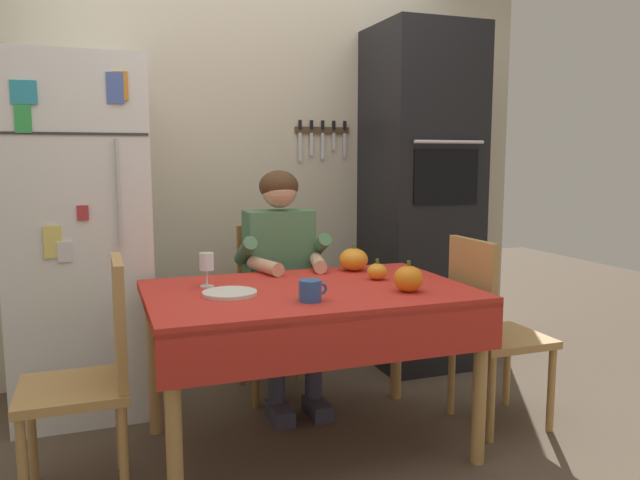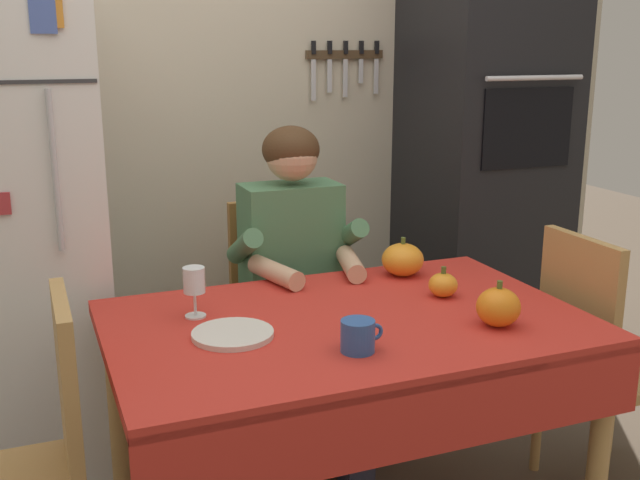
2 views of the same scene
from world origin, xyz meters
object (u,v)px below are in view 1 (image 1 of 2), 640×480
Objects in this scene: chair_behind_person at (273,300)px; seated_person at (283,266)px; refrigerator at (80,238)px; pumpkin_medium at (353,259)px; wall_oven at (420,199)px; pumpkin_small at (377,271)px; dining_table at (310,308)px; serving_tray at (230,293)px; wine_glass at (207,263)px; pumpkin_large at (408,279)px; coffee_mug at (310,291)px; chair_right_side at (488,324)px; chair_left_side at (94,367)px.

seated_person is (-0.00, -0.19, 0.23)m from chair_behind_person.
refrigerator is 12.22× the size of pumpkin_medium.
pumpkin_small is at bearing -129.39° from wall_oven.
wall_oven is at bearing 41.31° from dining_table.
seated_person reaches higher than dining_table.
chair_behind_person is 4.06× the size of serving_tray.
pumpkin_medium is at bearing 10.77° from wine_glass.
seated_person is at bearing 40.68° from wine_glass.
refrigerator is 18.02× the size of pumpkin_small.
pumpkin_large is at bearing -26.82° from dining_table.
pumpkin_large reaches higher than coffee_mug.
chair_behind_person reaches higher than dining_table.
refrigerator is 1.41m from pumpkin_medium.
chair_right_side is 0.73m from pumpkin_medium.
pumpkin_small is (0.78, -0.11, -0.07)m from wine_glass.
serving_tray is (-0.41, -0.79, 0.24)m from chair_behind_person.
chair_behind_person is at bearing 41.73° from chair_left_side.
wall_oven is at bearing 1.14° from refrigerator.
pumpkin_small is (-0.01, 0.29, -0.02)m from pumpkin_large.
chair_right_side is at bearing 0.41° from chair_left_side.
pumpkin_small is (0.31, -0.51, 0.04)m from seated_person.
seated_person is 1.19m from chair_left_side.
wall_oven is 1.14m from chair_behind_person.
wall_oven is at bearing 50.61° from pumpkin_small.
refrigerator is 1.32m from dining_table.
chair_behind_person is 0.92m from serving_tray.
wine_glass is at bearing 129.52° from coffee_mug.
chair_right_side is (0.85, -0.65, -0.23)m from seated_person.
serving_tray is (0.60, -0.88, -0.15)m from refrigerator.
dining_table is at bearing -138.69° from wall_oven.
pumpkin_medium is 1.47× the size of pumpkin_small.
serving_tray is (-0.41, -0.60, 0.01)m from seated_person.
pumpkin_small is (0.37, 0.09, 0.12)m from dining_table.
seated_person is at bearing 121.50° from pumpkin_small.
wall_oven is 1.45m from dining_table.
chair_left_side is 1.80m from chair_right_side.
chair_right_side is (1.85, -0.93, -0.39)m from refrigerator.
coffee_mug reaches higher than serving_tray.
pumpkin_medium is at bearing 17.93° from chair_left_side.
refrigerator is 2.01m from wall_oven.
chair_right_side is at bearing 15.69° from pumpkin_large.
pumpkin_medium reaches higher than coffee_mug.
pumpkin_medium is (1.26, 0.41, 0.29)m from chair_left_side.
chair_behind_person reaches higher than serving_tray.
refrigerator reaches higher than chair_behind_person.
chair_left_side is 7.79× the size of coffee_mug.
pumpkin_small is at bearing -58.50° from seated_person.
refrigerator reaches higher than dining_table.
wine_glass is at bearing 169.37° from chair_right_side.
seated_person is 0.63m from wine_glass.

